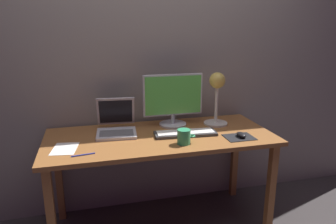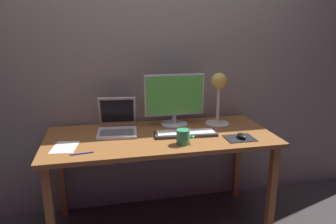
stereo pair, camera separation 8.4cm
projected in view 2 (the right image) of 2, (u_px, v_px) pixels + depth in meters
name	position (u px, v px, depth m)	size (l,w,h in m)	color
back_wall	(150.00, 51.00, 2.46)	(4.80, 0.06, 2.60)	gray
desk	(161.00, 145.00, 2.25)	(1.60, 0.70, 0.74)	#935B2D
monitor	(174.00, 99.00, 2.39)	(0.46, 0.21, 0.40)	silver
keyboard_main	(186.00, 133.00, 2.23)	(0.45, 0.17, 0.03)	#38383A
laptop	(117.00, 122.00, 2.30)	(0.31, 0.35, 0.24)	silver
desk_lamp	(219.00, 91.00, 2.39)	(0.18, 0.18, 0.41)	beige
mousepad	(240.00, 138.00, 2.16)	(0.20, 0.16, 0.00)	black
mouse	(242.00, 136.00, 2.16)	(0.06, 0.10, 0.03)	black
coffee_mug	(183.00, 137.00, 2.05)	(0.12, 0.09, 0.10)	#339966
paper_sheet_near_mouse	(65.00, 147.00, 2.01)	(0.15, 0.21, 0.00)	white
pen	(82.00, 153.00, 1.90)	(0.01, 0.01, 0.14)	#2633A5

